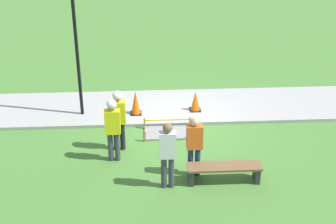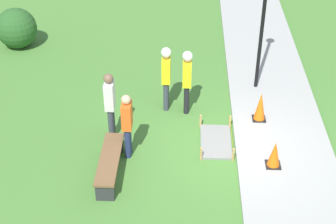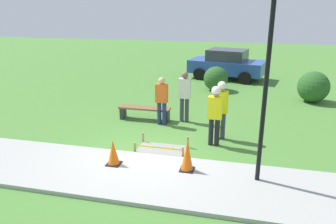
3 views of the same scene
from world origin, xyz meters
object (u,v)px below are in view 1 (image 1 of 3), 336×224
(park_bench, at_px, (224,170))
(worker_assistant, at_px, (118,115))
(traffic_cone_near_patch, at_px, (195,101))
(worker_supervisor, at_px, (113,125))
(traffic_cone_far_patch, at_px, (136,102))
(bystander_in_orange_shirt, at_px, (194,143))
(bystander_in_gray_shirt, at_px, (168,152))
(lamppost_near, at_px, (75,29))

(park_bench, bearing_deg, worker_assistant, -32.33)
(traffic_cone_near_patch, xyz_separation_m, worker_supervisor, (2.42, 2.56, 0.66))
(traffic_cone_near_patch, distance_m, traffic_cone_far_patch, 1.86)
(traffic_cone_far_patch, distance_m, bystander_in_orange_shirt, 3.57)
(park_bench, bearing_deg, bystander_in_orange_shirt, -24.87)
(traffic_cone_near_patch, distance_m, bystander_in_orange_shirt, 3.41)
(park_bench, bearing_deg, worker_supervisor, -22.21)
(traffic_cone_far_patch, xyz_separation_m, worker_supervisor, (0.57, 2.42, 0.59))
(bystander_in_gray_shirt, bearing_deg, worker_assistant, -55.95)
(park_bench, bearing_deg, traffic_cone_near_patch, -84.70)
(bystander_in_orange_shirt, bearing_deg, bystander_in_gray_shirt, 34.80)
(traffic_cone_near_patch, relative_size, bystander_in_gray_shirt, 0.36)
(bystander_in_orange_shirt, bearing_deg, traffic_cone_far_patch, -65.45)
(park_bench, height_order, worker_supervisor, worker_supervisor)
(bystander_in_orange_shirt, relative_size, bystander_in_gray_shirt, 0.93)
(park_bench, relative_size, bystander_in_orange_shirt, 1.12)
(traffic_cone_near_patch, height_order, traffic_cone_far_patch, traffic_cone_far_patch)
(traffic_cone_far_patch, relative_size, bystander_in_gray_shirt, 0.44)
(worker_supervisor, bearing_deg, lamppost_near, -66.66)
(park_bench, bearing_deg, bystander_in_gray_shirt, 5.94)
(worker_supervisor, height_order, bystander_in_orange_shirt, worker_supervisor)
(worker_assistant, bearing_deg, traffic_cone_near_patch, -138.79)
(traffic_cone_near_patch, height_order, bystander_in_gray_shirt, bystander_in_gray_shirt)
(lamppost_near, bearing_deg, bystander_in_orange_shirt, 133.46)
(worker_supervisor, relative_size, lamppost_near, 0.43)
(bystander_in_orange_shirt, bearing_deg, traffic_cone_near_patch, -96.45)
(park_bench, relative_size, bystander_in_gray_shirt, 1.04)
(traffic_cone_far_patch, distance_m, bystander_in_gray_shirt, 3.82)
(traffic_cone_far_patch, relative_size, park_bench, 0.42)
(park_bench, relative_size, worker_assistant, 1.04)
(traffic_cone_near_patch, xyz_separation_m, traffic_cone_far_patch, (1.85, 0.13, 0.07))
(traffic_cone_far_patch, xyz_separation_m, worker_assistant, (0.45, 1.88, 0.57))
(park_bench, relative_size, worker_supervisor, 1.02)
(traffic_cone_near_patch, height_order, bystander_in_orange_shirt, bystander_in_orange_shirt)
(worker_supervisor, bearing_deg, worker_assistant, -102.92)
(worker_assistant, bearing_deg, bystander_in_orange_shirt, 145.15)
(bystander_in_orange_shirt, xyz_separation_m, lamppost_near, (3.12, -3.30, 1.89))
(park_bench, distance_m, bystander_in_orange_shirt, 0.99)
(traffic_cone_far_patch, height_order, lamppost_near, lamppost_near)
(traffic_cone_near_patch, xyz_separation_m, park_bench, (-0.34, 3.68, -0.08))
(worker_supervisor, distance_m, worker_assistant, 0.56)
(park_bench, height_order, lamppost_near, lamppost_near)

